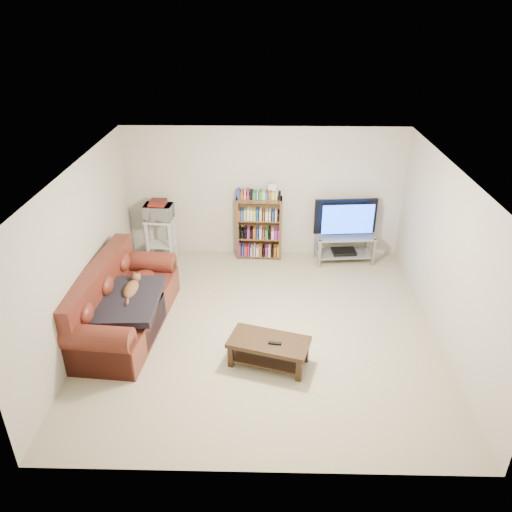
{
  "coord_description": "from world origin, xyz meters",
  "views": [
    {
      "loc": [
        0.05,
        -6.03,
        4.33
      ],
      "look_at": [
        -0.1,
        0.4,
        1.0
      ],
      "focal_mm": 35.0,
      "sensor_mm": 36.0,
      "label": 1
    }
  ],
  "objects_px": {
    "coffee_table": "(269,347)",
    "sofa": "(120,307)",
    "bookshelf": "(259,227)",
    "tv_stand": "(344,244)"
  },
  "relations": [
    {
      "from": "sofa",
      "to": "tv_stand",
      "type": "distance_m",
      "value": 4.16
    },
    {
      "from": "coffee_table",
      "to": "tv_stand",
      "type": "xyz_separation_m",
      "value": [
        1.38,
        2.96,
        0.09
      ]
    },
    {
      "from": "coffee_table",
      "to": "sofa",
      "type": "bearing_deg",
      "value": 176.6
    },
    {
      "from": "tv_stand",
      "to": "bookshelf",
      "type": "bearing_deg",
      "value": 170.37
    },
    {
      "from": "coffee_table",
      "to": "bookshelf",
      "type": "bearing_deg",
      "value": 109.81
    },
    {
      "from": "sofa",
      "to": "coffee_table",
      "type": "distance_m",
      "value": 2.31
    },
    {
      "from": "sofa",
      "to": "bookshelf",
      "type": "bearing_deg",
      "value": 54.07
    },
    {
      "from": "sofa",
      "to": "coffee_table",
      "type": "bearing_deg",
      "value": -14.87
    },
    {
      "from": "coffee_table",
      "to": "bookshelf",
      "type": "xyz_separation_m",
      "value": [
        -0.18,
        3.08,
        0.35
      ]
    },
    {
      "from": "coffee_table",
      "to": "tv_stand",
      "type": "height_order",
      "value": "tv_stand"
    }
  ]
}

